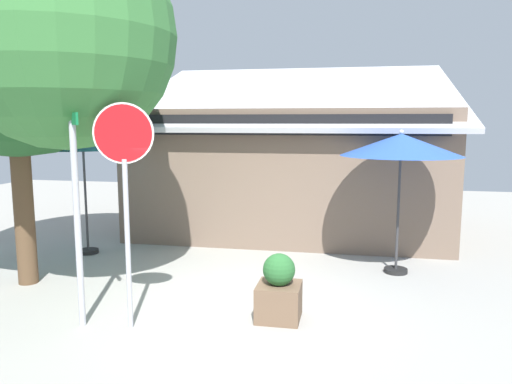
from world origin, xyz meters
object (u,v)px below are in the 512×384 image
(sidewalk_planter, at_px, (279,291))
(patio_umbrella_royal_blue_center, at_px, (401,146))
(stop_sign, at_px, (125,172))
(patio_umbrella_teal_left, at_px, (83,142))
(shade_tree, at_px, (24,21))
(street_sign_post, at_px, (76,190))

(sidewalk_planter, bearing_deg, patio_umbrella_royal_blue_center, 54.35)
(stop_sign, height_order, sidewalk_planter, stop_sign)
(patio_umbrella_teal_left, bearing_deg, shade_tree, -80.69)
(sidewalk_planter, bearing_deg, shade_tree, 172.44)
(street_sign_post, xyz_separation_m, shade_tree, (-1.58, 1.32, 2.53))
(stop_sign, xyz_separation_m, sidewalk_planter, (1.99, 0.69, -1.76))
(street_sign_post, distance_m, stop_sign, 0.74)
(street_sign_post, xyz_separation_m, patio_umbrella_teal_left, (-1.93, 3.50, 0.49))
(street_sign_post, height_order, patio_umbrella_royal_blue_center, street_sign_post)
(patio_umbrella_teal_left, distance_m, patio_umbrella_royal_blue_center, 6.48)
(stop_sign, relative_size, patio_umbrella_teal_left, 1.17)
(street_sign_post, relative_size, patio_umbrella_royal_blue_center, 1.19)
(stop_sign, distance_m, shade_tree, 3.45)
(street_sign_post, distance_m, patio_umbrella_royal_blue_center, 5.67)
(shade_tree, bearing_deg, stop_sign, -28.94)
(patio_umbrella_teal_left, height_order, sidewalk_planter, patio_umbrella_teal_left)
(sidewalk_planter, bearing_deg, patio_umbrella_teal_left, 149.28)
(stop_sign, xyz_separation_m, patio_umbrella_royal_blue_center, (3.86, 3.29, 0.23))
(patio_umbrella_royal_blue_center, relative_size, sidewalk_planter, 2.77)
(street_sign_post, relative_size, shade_tree, 0.46)
(street_sign_post, distance_m, patio_umbrella_teal_left, 4.02)
(patio_umbrella_royal_blue_center, xyz_separation_m, shade_tree, (-6.12, -2.04, 2.05))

